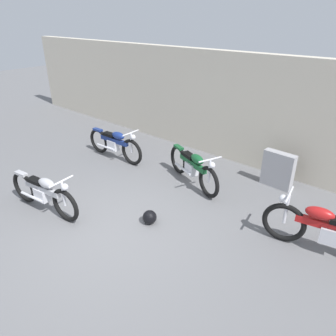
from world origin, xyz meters
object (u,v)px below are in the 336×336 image
object	(u,v)px
helmet	(150,217)
motorcycle_green	(193,167)
stone_marker	(278,170)
motorcycle_blue	(115,144)
motorcycle_silver	(44,193)
motorcycle_red	(327,231)

from	to	relation	value
helmet	motorcycle_green	world-z (taller)	motorcycle_green
stone_marker	motorcycle_blue	bearing A→B (deg)	-160.83
motorcycle_green	stone_marker	bearing A→B (deg)	58.64
motorcycle_silver	motorcycle_green	size ratio (longest dim) A/B	1.02
helmet	motorcycle_red	size ratio (longest dim) A/B	0.13
helmet	motorcycle_silver	bearing A→B (deg)	-150.45
motorcycle_silver	helmet	bearing A→B (deg)	21.75
motorcycle_red	motorcycle_blue	world-z (taller)	motorcycle_red
helmet	motorcycle_red	distance (m)	3.05
motorcycle_red	motorcycle_silver	size ratio (longest dim) A/B	1.07
motorcycle_red	motorcycle_silver	xyz separation A→B (m)	(-4.63, -2.35, -0.03)
motorcycle_blue	motorcycle_green	size ratio (longest dim) A/B	1.05
helmet	motorcycle_silver	world-z (taller)	motorcycle_silver
stone_marker	motorcycle_green	world-z (taller)	motorcycle_green
motorcycle_silver	motorcycle_green	distance (m)	3.24
motorcycle_blue	motorcycle_green	xyz separation A→B (m)	(2.48, 0.22, 0.00)
stone_marker	helmet	bearing A→B (deg)	-112.47
motorcycle_silver	motorcycle_red	bearing A→B (deg)	19.08
helmet	motorcycle_green	bearing A→B (deg)	99.93
helmet	motorcycle_blue	world-z (taller)	motorcycle_blue
stone_marker	helmet	distance (m)	3.20
motorcycle_green	helmet	bearing A→B (deg)	-58.94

